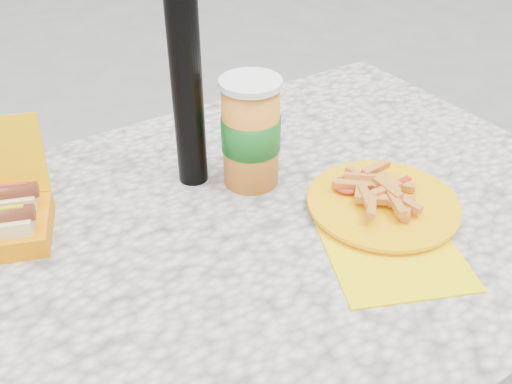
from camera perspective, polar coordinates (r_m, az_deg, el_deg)
picnic_table at (r=0.95m, az=-1.32°, el=-8.56°), size 1.20×0.80×0.75m
fries_plate at (r=0.93m, az=12.51°, el=-1.30°), size 0.31×0.34×0.05m
soda_cup at (r=0.94m, az=-0.52°, el=5.95°), size 0.10×0.10×0.19m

